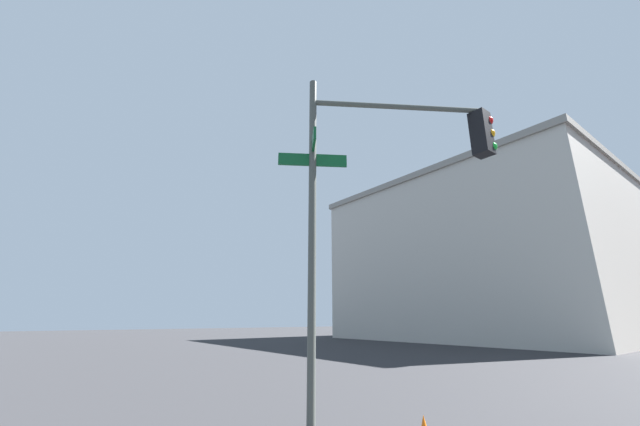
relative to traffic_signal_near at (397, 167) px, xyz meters
The scene contains 2 objects.
traffic_signal_near is the anchor object (origin of this frame).
building_stucco 26.41m from the traffic_signal_near, 112.41° to the left, with size 17.79×20.87×10.69m.
Camera 1 is at (-3.20, -10.35, 1.37)m, focal length 20.06 mm.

